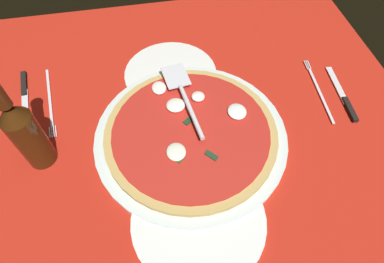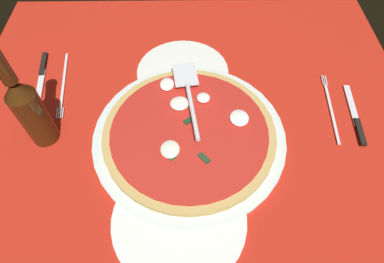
# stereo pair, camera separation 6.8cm
# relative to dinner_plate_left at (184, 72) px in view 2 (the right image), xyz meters

# --- Properties ---
(ground_plane) EXTENTS (1.05, 1.05, 0.01)m
(ground_plane) POSITION_rel_dinner_plate_left_xyz_m (0.21, 0.01, -0.01)
(ground_plane) COLOR #B42113
(checker_pattern) EXTENTS (1.05, 1.05, 0.00)m
(checker_pattern) POSITION_rel_dinner_plate_left_xyz_m (0.21, 0.01, -0.01)
(checker_pattern) COLOR white
(checker_pattern) RESTS_ON ground_plane
(pizza_pan) EXTENTS (0.41, 0.41, 0.01)m
(pizza_pan) POSITION_rel_dinner_plate_left_xyz_m (0.20, 0.02, 0.00)
(pizza_pan) COLOR silver
(pizza_pan) RESTS_ON ground_plane
(dinner_plate_left) EXTENTS (0.23, 0.23, 0.01)m
(dinner_plate_left) POSITION_rel_dinner_plate_left_xyz_m (0.00, 0.00, 0.00)
(dinner_plate_left) COLOR silver
(dinner_plate_left) RESTS_ON ground_plane
(dinner_plate_right) EXTENTS (0.25, 0.25, 0.01)m
(dinner_plate_right) POSITION_rel_dinner_plate_left_xyz_m (0.38, -0.01, 0.00)
(dinner_plate_right) COLOR white
(dinner_plate_right) RESTS_ON ground_plane
(pizza) EXTENTS (0.37, 0.37, 0.03)m
(pizza) POSITION_rel_dinner_plate_left_xyz_m (0.20, 0.02, 0.02)
(pizza) COLOR tan
(pizza) RESTS_ON pizza_pan
(pizza_server) EXTENTS (0.23, 0.06, 0.01)m
(pizza_server) POSITION_rel_dinner_plate_left_xyz_m (0.11, 0.02, 0.04)
(pizza_server) COLOR silver
(pizza_server) RESTS_ON pizza
(place_setting_near) EXTENTS (0.22, 0.15, 0.01)m
(place_setting_near) POSITION_rel_dinner_plate_left_xyz_m (0.03, -0.32, -0.00)
(place_setting_near) COLOR white
(place_setting_near) RESTS_ON ground_plane
(place_setting_far) EXTENTS (0.22, 0.13, 0.01)m
(place_setting_far) POSITION_rel_dinner_plate_left_xyz_m (0.14, 0.37, -0.00)
(place_setting_far) COLOR white
(place_setting_far) RESTS_ON ground_plane
(beer_bottle) EXTENTS (0.06, 0.06, 0.26)m
(beer_bottle) POSITION_rel_dinner_plate_left_xyz_m (0.19, -0.30, 0.09)
(beer_bottle) COLOR #381C09
(beer_bottle) RESTS_ON ground_plane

